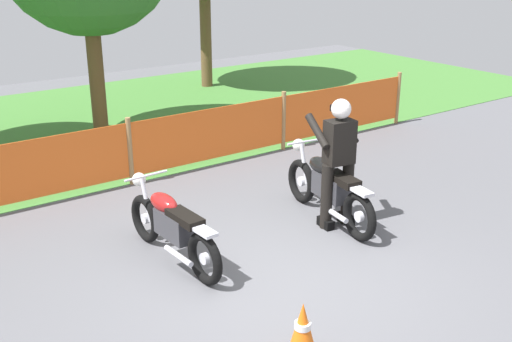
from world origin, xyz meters
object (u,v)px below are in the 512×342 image
motorcycle_trailing (172,226)px  rider_lead (338,158)px  traffic_cone (303,330)px  motorcycle_lead (328,187)px

motorcycle_trailing → rider_lead: size_ratio=1.13×
rider_lead → traffic_cone: 2.90m
motorcycle_lead → rider_lead: bearing=-179.4°
motorcycle_lead → rider_lead: (-0.03, -0.19, 0.46)m
motorcycle_trailing → traffic_cone: size_ratio=3.61×
rider_lead → motorcycle_trailing: bearing=88.7°
motorcycle_lead → rider_lead: 0.50m
motorcycle_lead → motorcycle_trailing: bearing=93.6°
motorcycle_lead → motorcycle_trailing: 2.23m
rider_lead → traffic_cone: rider_lead is taller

